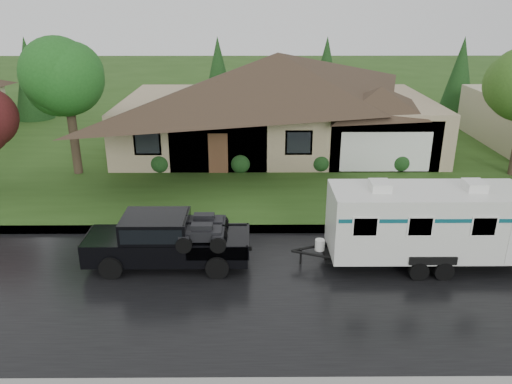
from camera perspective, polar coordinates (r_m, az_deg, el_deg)
ground at (r=17.83m, az=-2.10°, el=-7.57°), size 140.00×140.00×0.00m
road at (r=16.10m, az=-2.30°, el=-10.96°), size 140.00×8.00×0.01m
curb at (r=19.80m, az=-1.93°, el=-4.26°), size 140.00×0.50×0.15m
lawn at (r=31.80m, az=-1.36°, el=5.59°), size 140.00×26.00×0.15m
house_main at (r=29.95m, az=3.03°, el=11.50°), size 19.44×10.80×6.90m
tree_left_green at (r=26.54m, az=-20.86°, el=11.90°), size 4.16×4.16×6.89m
shrub_row at (r=26.20m, az=2.82°, el=3.50°), size 13.60×1.00×1.00m
pickup_truck at (r=17.26m, az=-10.42°, el=-5.28°), size 5.47×2.08×1.82m
travel_trailer at (r=17.71m, az=18.78°, el=-3.18°), size 6.74×2.37×3.03m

